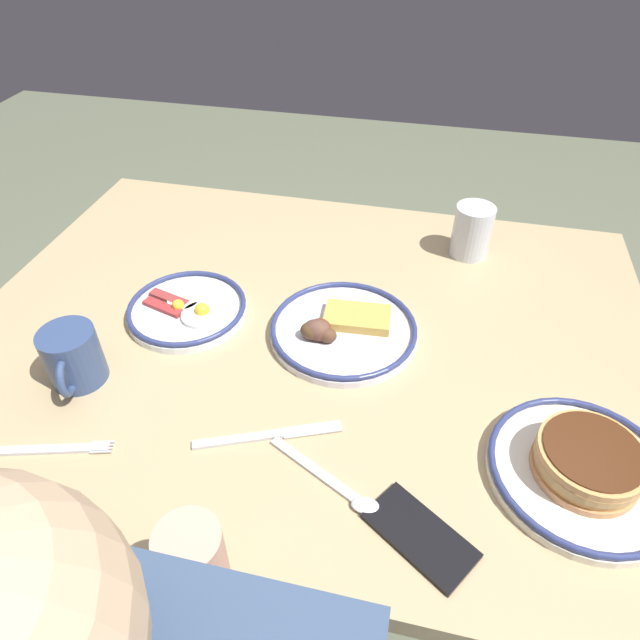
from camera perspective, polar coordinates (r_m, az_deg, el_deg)
name	(u,v)px	position (r m, az deg, el deg)	size (l,w,h in m)	color
ground_plane	(311,529)	(1.62, -0.95, -20.82)	(6.00, 6.00, 0.00)	#626952
dining_table	(307,360)	(1.09, -1.32, -4.15)	(1.27, 0.95, 0.74)	tan
plate_near_main	(342,329)	(1.00, 2.29, -0.92)	(0.27, 0.27, 0.05)	white
plate_center_pancakes	(585,468)	(0.88, 25.67, -13.59)	(0.26, 0.26, 0.06)	silver
plate_far_companion	(187,309)	(1.08, -13.54, 1.11)	(0.23, 0.23, 0.04)	white
coffee_mug	(73,357)	(0.98, -24.20, -3.49)	(0.09, 0.12, 0.10)	#334772
drinking_glass	(471,233)	(1.24, 15.38, 8.63)	(0.08, 0.08, 0.11)	silver
cell_phone	(420,535)	(0.78, 10.30, -21.04)	(0.14, 0.07, 0.01)	black
fork_far	(47,449)	(0.93, -26.38, -11.90)	(0.19, 0.07, 0.01)	silver
butter_knife	(268,435)	(0.86, -5.38, -11.79)	(0.22, 0.10, 0.01)	silver
tea_spoon	(338,486)	(0.80, 1.84, -16.77)	(0.18, 0.10, 0.01)	silver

